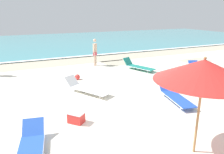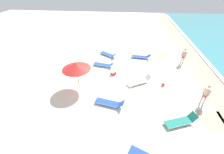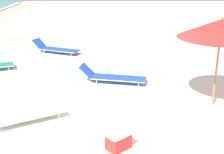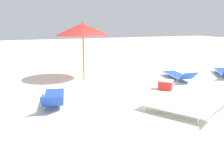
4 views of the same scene
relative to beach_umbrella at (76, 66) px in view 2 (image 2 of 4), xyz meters
The scene contains 12 objects.
ground_plane 3.29m from the beach_umbrella, 106.41° to the left, with size 60.00×60.00×0.16m.
beach_umbrella is the anchor object (origin of this frame).
sun_lounger_under_umbrella 6.77m from the beach_umbrella, 164.06° to the left, with size 1.74×2.18×0.62m.
sun_lounger_beside_umbrella 8.46m from the beach_umbrella, 68.57° to the left, with size 1.31×2.22×0.62m.
sun_lounger_near_water_left 8.50m from the beach_umbrella, 137.10° to the left, with size 0.80×2.16×0.51m.
sun_lounger_mid_beach_solo 3.87m from the beach_umbrella, 57.89° to the left, with size 1.06×2.29×0.56m.
sun_lounger_mid_beach_pair_a 5.65m from the beach_umbrella, 102.46° to the left, with size 1.64×2.26×0.60m.
sun_lounger_mid_beach_pair_b 4.53m from the beach_umbrella, 157.72° to the left, with size 1.00×2.23×0.51m.
beachgoer_wading_adult 11.28m from the beach_umbrella, 117.44° to the left, with size 0.27×0.45×1.76m.
beachgoer_shoreline_child 9.88m from the beach_umbrella, 84.26° to the left, with size 0.33×0.37×1.76m.
beach_ball 7.58m from the beach_umbrella, 97.60° to the left, with size 0.28×0.28×0.28m.
cooler_box 4.08m from the beach_umbrella, 130.02° to the left, with size 0.60×0.61×0.37m.
Camera 2 is at (10.47, 1.49, 8.18)m, focal length 24.00 mm.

